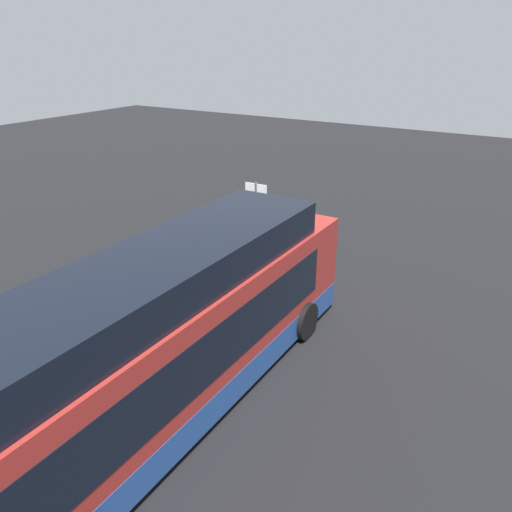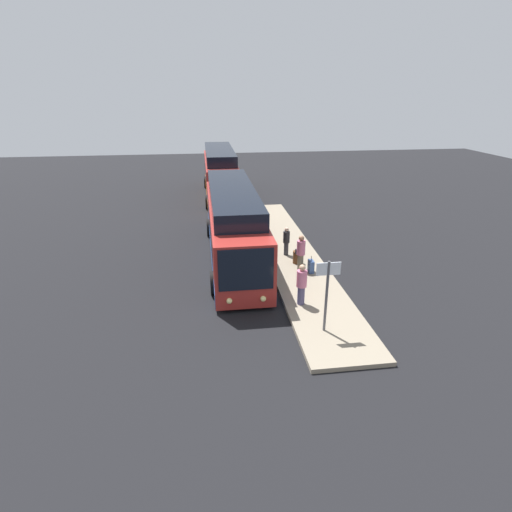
# 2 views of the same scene
# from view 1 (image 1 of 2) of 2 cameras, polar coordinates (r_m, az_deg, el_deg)

# --- Properties ---
(ground) EXTENTS (80.00, 80.00, 0.00)m
(ground) POSITION_cam_1_polar(r_m,az_deg,el_deg) (12.05, -9.10, -16.14)
(ground) COLOR black
(platform) EXTENTS (20.00, 2.90, 0.18)m
(platform) POSITION_cam_1_polar(r_m,az_deg,el_deg) (13.85, -18.99, -10.93)
(platform) COLOR gray
(platform) RESTS_ON ground
(bus_lead) EXTENTS (12.23, 2.80, 3.76)m
(bus_lead) POSITION_cam_1_polar(r_m,az_deg,el_deg) (10.88, -10.35, -9.97)
(bus_lead) COLOR maroon
(bus_lead) RESTS_ON ground
(passenger_boarding) EXTENTS (0.43, 0.43, 1.58)m
(passenger_boarding) POSITION_cam_1_polar(r_m,az_deg,el_deg) (13.34, -17.57, -7.36)
(passenger_boarding) COLOR #2D2D33
(passenger_boarding) RESTS_ON platform
(passenger_waiting) EXTENTS (0.64, 0.48, 1.81)m
(passenger_waiting) POSITION_cam_1_polar(r_m,az_deg,el_deg) (14.66, -12.58, -3.32)
(passenger_waiting) COLOR #6B604C
(passenger_waiting) RESTS_ON platform
(passenger_with_bags) EXTENTS (0.60, 0.60, 1.79)m
(passenger_with_bags) POSITION_cam_1_polar(r_m,az_deg,el_deg) (16.57, -2.60, 0.45)
(passenger_with_bags) COLOR #4C476B
(passenger_with_bags) RESTS_ON platform
(suitcase) EXTENTS (0.45, 0.23, 0.86)m
(suitcase) POSITION_cam_1_polar(r_m,az_deg,el_deg) (15.47, -12.68, -4.58)
(suitcase) COLOR #334C7F
(suitcase) RESTS_ON platform
(sign_post) EXTENTS (0.10, 0.88, 2.80)m
(sign_post) POSITION_cam_1_polar(r_m,az_deg,el_deg) (18.09, 0.00, 5.41)
(sign_post) COLOR #4C4C51
(sign_post) RESTS_ON platform
(trash_bin) EXTENTS (0.44, 0.44, 0.65)m
(trash_bin) POSITION_cam_1_polar(r_m,az_deg,el_deg) (14.48, -14.78, -6.83)
(trash_bin) COLOR #593319
(trash_bin) RESTS_ON platform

